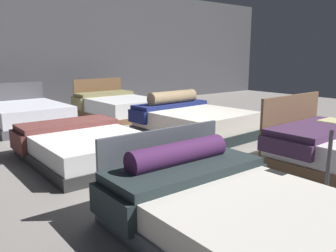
{
  "coord_description": "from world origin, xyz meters",
  "views": [
    {
      "loc": [
        -3.34,
        -4.45,
        1.53
      ],
      "look_at": [
        0.19,
        -0.05,
        0.37
      ],
      "focal_mm": 36.99,
      "sensor_mm": 36.0,
      "label": 1
    }
  ],
  "objects": [
    {
      "name": "bed_5",
      "position": [
        1.13,
        3.18,
        0.25
      ],
      "size": [
        1.65,
        2.19,
        0.89
      ],
      "rotation": [
        0.0,
        0.0,
        0.01
      ],
      "color": "brown",
      "rests_on": "ground_plane"
    },
    {
      "name": "bed_3",
      "position": [
        1.1,
        0.32,
        0.28
      ],
      "size": [
        1.8,
        2.04,
        0.82
      ],
      "rotation": [
        0.0,
        0.0,
        0.05
      ],
      "color": "black",
      "rests_on": "ground_plane"
    },
    {
      "name": "ground_plane",
      "position": [
        0.0,
        0.0,
        -0.01
      ],
      "size": [
        18.0,
        18.0,
        0.02
      ],
      "primitive_type": "cube",
      "color": "gray"
    },
    {
      "name": "bed_4",
      "position": [
        -1.14,
        3.16,
        0.25
      ],
      "size": [
        1.54,
        1.97,
        0.9
      ],
      "rotation": [
        0.0,
        0.0,
        0.01
      ],
      "color": "#4F4E53",
      "rests_on": "ground_plane"
    },
    {
      "name": "bed_2",
      "position": [
        -1.19,
        0.22,
        0.21
      ],
      "size": [
        1.64,
        2.09,
        0.48
      ],
      "rotation": [
        0.0,
        0.0,
        -0.01
      ],
      "color": "#313231",
      "rests_on": "ground_plane"
    },
    {
      "name": "bed_0",
      "position": [
        -1.2,
        -2.54,
        0.24
      ],
      "size": [
        1.74,
        2.01,
        0.78
      ],
      "rotation": [
        0.0,
        0.0,
        -0.01
      ],
      "color": "#4F555E",
      "rests_on": "ground_plane"
    },
    {
      "name": "price_sign",
      "position": [
        0.0,
        -2.87,
        0.34
      ],
      "size": [
        0.28,
        0.24,
        0.91
      ],
      "color": "#3F3F44",
      "rests_on": "ground_plane"
    },
    {
      "name": "showroom_back_wall",
      "position": [
        0.0,
        5.28,
        1.75
      ],
      "size": [
        18.0,
        0.06,
        3.5
      ],
      "primitive_type": "cube",
      "color": "#47474C",
      "rests_on": "ground_plane"
    }
  ]
}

